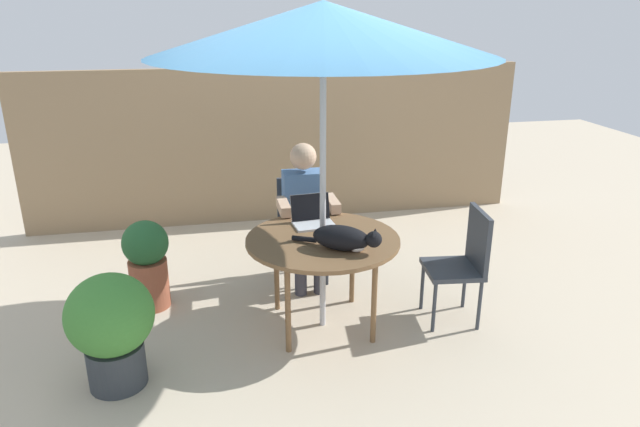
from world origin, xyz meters
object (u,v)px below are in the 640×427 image
at_px(chair_empty, 464,258).
at_px(person_seated, 305,208).
at_px(patio_umbrella, 323,29).
at_px(potted_plant_near_fence, 111,325).
at_px(cat, 345,238).
at_px(laptop, 312,216).
at_px(potted_plant_by_chair, 147,261).
at_px(chair_occupied, 302,220).
at_px(patio_table, 323,245).

bearing_deg(chair_empty, person_seated, 140.87).
bearing_deg(patio_umbrella, potted_plant_near_fence, -162.45).
bearing_deg(person_seated, chair_empty, -39.13).
height_order(chair_empty, person_seated, person_seated).
xyz_separation_m(cat, potted_plant_near_fence, (-1.52, -0.21, -0.36)).
distance_m(patio_umbrella, laptop, 1.40).
height_order(laptop, cat, laptop).
relative_size(chair_empty, laptop, 2.72).
relative_size(person_seated, potted_plant_by_chair, 1.69).
height_order(chair_occupied, potted_plant_by_chair, chair_occupied).
relative_size(patio_umbrella, chair_occupied, 2.63).
bearing_deg(potted_plant_near_fence, laptop, 28.24).
distance_m(patio_table, potted_plant_by_chair, 1.43).
bearing_deg(potted_plant_near_fence, chair_empty, 7.65).
distance_m(patio_table, person_seated, 0.74).
bearing_deg(patio_table, laptop, 93.91).
bearing_deg(chair_empty, laptop, 158.61).
bearing_deg(potted_plant_by_chair, patio_table, -23.29).
bearing_deg(cat, laptop, 102.84).
distance_m(patio_table, potted_plant_near_fence, 1.51).
bearing_deg(chair_occupied, patio_table, -90.00).
relative_size(chair_occupied, potted_plant_near_fence, 1.16).
bearing_deg(laptop, potted_plant_near_fence, -151.76).
distance_m(chair_empty, cat, 1.00).
bearing_deg(patio_table, chair_occupied, 90.00).
bearing_deg(chair_occupied, chair_empty, -43.92).
xyz_separation_m(cat, potted_plant_by_chair, (-1.39, 0.79, -0.40)).
xyz_separation_m(chair_empty, cat, (-0.95, -0.12, 0.28)).
height_order(chair_occupied, chair_empty, same).
xyz_separation_m(patio_umbrella, potted_plant_near_fence, (-1.42, -0.45, -1.71)).
distance_m(chair_occupied, laptop, 0.65).
bearing_deg(potted_plant_by_chair, laptop, -11.23).
distance_m(person_seated, potted_plant_by_chair, 1.33).
xyz_separation_m(chair_occupied, chair_empty, (1.05, -1.01, 0.00)).
height_order(chair_occupied, person_seated, person_seated).
height_order(patio_table, patio_umbrella, patio_umbrella).
distance_m(patio_umbrella, cat, 1.37).
xyz_separation_m(patio_table, potted_plant_near_fence, (-1.42, -0.45, -0.23)).
distance_m(chair_occupied, potted_plant_by_chair, 1.34).
bearing_deg(person_seated, cat, -84.01).
bearing_deg(chair_empty, potted_plant_near_fence, -172.35).
bearing_deg(potted_plant_near_fence, chair_occupied, 43.42).
bearing_deg(cat, potted_plant_near_fence, -172.07).
height_order(chair_occupied, laptop, laptop).
relative_size(laptop, cat, 0.57).
xyz_separation_m(chair_occupied, laptop, (-0.02, -0.59, 0.26)).
bearing_deg(chair_occupied, cat, -84.84).
xyz_separation_m(patio_table, laptop, (-0.02, 0.30, 0.11)).
bearing_deg(chair_occupied, person_seated, -90.00).
relative_size(person_seated, cat, 2.17).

